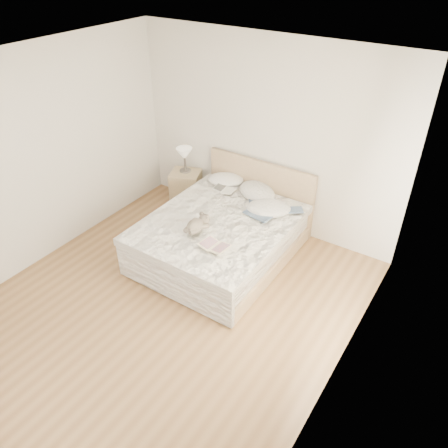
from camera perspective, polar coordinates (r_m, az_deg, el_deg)
The scene contains 16 objects.
floor at distance 5.32m, azimuth -7.42°, elevation -10.49°, with size 4.00×4.50×0.00m, color brown.
ceiling at distance 3.95m, azimuth -10.41°, elevation 18.74°, with size 4.00×4.50×0.00m, color white.
wall_back at distance 6.13m, azimuth 5.38°, elevation 11.30°, with size 4.00×0.02×2.70m, color beige.
wall_left at distance 5.89m, azimuth -23.69°, elevation 7.48°, with size 0.02×4.50×2.70m, color beige.
wall_right at distance 3.69m, azimuth 15.76°, elevation -7.28°, with size 0.02×4.50×2.70m, color beige.
window at distance 3.86m, azimuth 17.35°, elevation -3.57°, with size 0.02×1.30×1.10m, color white.
bed at distance 5.84m, azimuth -0.19°, elevation -1.54°, with size 1.72×2.14×1.00m.
nightstand at distance 7.02m, azimuth -4.97°, elevation 4.69°, with size 0.45×0.40×0.56m, color tan.
table_lamp at distance 6.81m, azimuth -5.19°, elevation 8.98°, with size 0.32×0.32×0.39m.
pillow_left at distance 6.49m, azimuth 0.25°, elevation 5.83°, with size 0.53×0.37×0.16m, color white.
pillow_middle at distance 6.19m, azimuth 4.35°, elevation 4.24°, with size 0.62×0.44×0.19m, color silver.
pillow_right at distance 5.83m, azimuth 5.85°, elevation 2.09°, with size 0.59×0.41×0.18m, color silver.
blouse at distance 5.82m, azimuth 5.54°, elevation 1.92°, with size 0.58×0.62×0.02m, color #374964, non-canonical shape.
photo_book at distance 6.24m, azimuth 0.07°, elevation 4.52°, with size 0.33×0.23×0.02m, color silver.
childrens_book at distance 5.12m, azimuth -1.21°, elevation -2.91°, with size 0.35×0.24×0.02m, color #FEF0C9.
teddy_bear at distance 5.38m, azimuth -3.77°, elevation -0.68°, with size 0.23×0.33×0.17m, color #64594E, non-canonical shape.
Camera 1 is at (2.63, -2.76, 3.71)m, focal length 35.00 mm.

